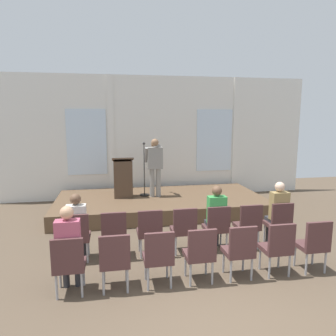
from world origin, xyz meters
TOP-DOWN VIEW (x-y plane):
  - ground_plane at (0.00, 0.00)m, footprint 17.35×17.35m
  - rear_partition at (0.02, 6.67)m, footprint 10.57×0.14m
  - stage_platform at (0.00, 5.01)m, footprint 5.84×2.72m
  - speaker at (-0.14, 5.11)m, footprint 0.51×0.69m
  - mic_stand at (-0.43, 5.27)m, footprint 0.28×0.28m
  - lectern at (-1.05, 5.21)m, footprint 0.60×0.48m
  - chair_r0_c0 at (-2.03, 2.09)m, footprint 0.46×0.44m
  - audience_r0_c0 at (-2.03, 2.17)m, footprint 0.36×0.39m
  - chair_r0_c1 at (-1.35, 2.09)m, footprint 0.46×0.44m
  - chair_r0_c2 at (-0.68, 2.09)m, footprint 0.46×0.44m
  - chair_r0_c3 at (0.00, 2.09)m, footprint 0.46×0.44m
  - chair_r0_c4 at (0.68, 2.09)m, footprint 0.46×0.44m
  - audience_r0_c4 at (0.68, 2.17)m, footprint 0.36×0.39m
  - chair_r0_c5 at (1.35, 2.09)m, footprint 0.46×0.44m
  - chair_r0_c6 at (2.03, 2.09)m, footprint 0.46×0.44m
  - audience_r0_c6 at (2.03, 2.17)m, footprint 0.36×0.39m
  - chair_r1_c0 at (-2.03, 0.95)m, footprint 0.46×0.44m
  - audience_r1_c0 at (-2.03, 1.03)m, footprint 0.36×0.39m
  - chair_r1_c1 at (-1.35, 0.95)m, footprint 0.46×0.44m
  - chair_r1_c2 at (-0.68, 0.95)m, footprint 0.46×0.44m
  - chair_r1_c3 at (0.00, 0.95)m, footprint 0.46×0.44m
  - chair_r1_c4 at (0.68, 0.95)m, footprint 0.46×0.44m
  - chair_r1_c5 at (1.35, 0.95)m, footprint 0.46×0.44m
  - chair_r1_c6 at (2.03, 0.95)m, footprint 0.46×0.44m

SIDE VIEW (x-z plane):
  - ground_plane at x=0.00m, z-range 0.00..0.00m
  - stage_platform at x=0.00m, z-range 0.00..0.40m
  - chair_r0_c0 at x=-2.03m, z-range 0.06..1.00m
  - chair_r0_c1 at x=-1.35m, z-range 0.06..1.00m
  - chair_r0_c2 at x=-0.68m, z-range 0.06..1.00m
  - chair_r0_c3 at x=0.00m, z-range 0.06..1.00m
  - chair_r0_c4 at x=0.68m, z-range 0.06..1.00m
  - chair_r0_c5 at x=1.35m, z-range 0.06..1.00m
  - chair_r0_c6 at x=2.03m, z-range 0.06..1.00m
  - chair_r1_c0 at x=-2.03m, z-range 0.06..1.00m
  - chair_r1_c1 at x=-1.35m, z-range 0.06..1.00m
  - chair_r1_c2 at x=-0.68m, z-range 0.06..1.00m
  - chair_r1_c3 at x=0.00m, z-range 0.06..1.00m
  - chair_r1_c4 at x=0.68m, z-range 0.06..1.00m
  - chair_r1_c5 at x=1.35m, z-range 0.06..1.00m
  - chair_r1_c6 at x=2.03m, z-range 0.06..1.00m
  - audience_r0_c0 at x=-2.03m, z-range 0.07..1.36m
  - mic_stand at x=-0.43m, z-range -0.04..1.51m
  - audience_r0_c4 at x=0.68m, z-range 0.07..1.40m
  - audience_r0_c6 at x=2.03m, z-range 0.07..1.43m
  - audience_r1_c0 at x=-2.03m, z-range 0.07..1.45m
  - lectern at x=-1.05m, z-range 0.37..1.53m
  - speaker at x=-0.14m, z-range 0.53..2.20m
  - rear_partition at x=0.02m, z-range -0.01..3.98m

